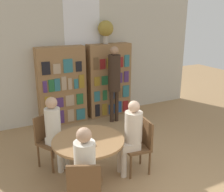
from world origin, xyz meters
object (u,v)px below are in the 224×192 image
(librarian_standing, at_px, (114,77))
(reading_table, at_px, (88,147))
(bookshelf_left, at_px, (62,86))
(chair_near_camera, at_px, (85,189))
(seated_reader_right, at_px, (131,133))
(flower_vase, at_px, (106,29))
(seated_reader_back, at_px, (85,166))
(chair_left_side, at_px, (48,138))
(seated_reader_left, at_px, (55,129))
(bookshelf_right, at_px, (109,80))
(chair_far_side, at_px, (141,143))

(librarian_standing, bearing_deg, reading_table, -126.62)
(bookshelf_left, distance_m, chair_near_camera, 3.40)
(seated_reader_right, bearing_deg, flower_vase, -10.16)
(seated_reader_back, height_order, librarian_standing, librarian_standing)
(chair_left_side, bearing_deg, seated_reader_left, 90.00)
(flower_vase, bearing_deg, bookshelf_left, -179.76)
(chair_near_camera, distance_m, seated_reader_left, 1.44)
(bookshelf_right, distance_m, chair_far_side, 2.72)
(bookshelf_right, bearing_deg, chair_near_camera, -120.79)
(flower_vase, bearing_deg, reading_table, -121.09)
(bookshelf_right, bearing_deg, chair_left_side, -139.70)
(reading_table, bearing_deg, seated_reader_back, -114.99)
(chair_near_camera, bearing_deg, chair_left_side, 117.00)
(flower_vase, distance_m, reading_table, 3.32)
(seated_reader_back, bearing_deg, chair_left_side, 120.26)
(bookshelf_right, xyz_separation_m, seated_reader_left, (-1.93, -1.87, -0.19))
(bookshelf_left, relative_size, flower_vase, 3.33)
(reading_table, relative_size, librarian_standing, 0.60)
(chair_near_camera, distance_m, seated_reader_back, 0.28)
(flower_vase, xyz_separation_m, reading_table, (-1.50, -2.49, -1.60))
(reading_table, height_order, chair_left_side, chair_left_side)
(flower_vase, bearing_deg, chair_far_side, -103.43)
(seated_reader_right, bearing_deg, seated_reader_back, 125.93)
(chair_left_side, xyz_separation_m, seated_reader_back, (0.13, -1.42, 0.22))
(bookshelf_left, distance_m, seated_reader_left, 2.00)
(reading_table, bearing_deg, seated_reader_right, -6.99)
(chair_far_side, distance_m, seated_reader_left, 1.44)
(bookshelf_right, distance_m, seated_reader_left, 2.69)
(bookshelf_left, distance_m, reading_table, 2.53)
(bookshelf_left, xyz_separation_m, seated_reader_right, (0.36, -2.58, -0.19))
(seated_reader_left, relative_size, seated_reader_back, 1.00)
(chair_far_side, bearing_deg, chair_left_side, 63.00)
(chair_far_side, xyz_separation_m, librarian_standing, (0.59, 2.10, 0.62))
(bookshelf_left, xyz_separation_m, reading_table, (-0.34, -2.49, -0.32))
(reading_table, bearing_deg, bookshelf_left, 82.17)
(flower_vase, bearing_deg, librarian_standing, -92.97)
(flower_vase, height_order, chair_left_side, flower_vase)
(reading_table, xyz_separation_m, seated_reader_right, (0.71, -0.09, 0.13))
(bookshelf_left, distance_m, seated_reader_right, 2.61)
(bookshelf_left, bearing_deg, seated_reader_right, -81.94)
(chair_left_side, relative_size, seated_reader_back, 0.72)
(chair_left_side, relative_size, seated_reader_right, 0.72)
(bookshelf_left, height_order, chair_left_side, bookshelf_left)
(chair_left_side, relative_size, chair_far_side, 1.00)
(chair_near_camera, relative_size, chair_left_side, 1.00)
(flower_vase, bearing_deg, seated_reader_left, -134.59)
(flower_vase, relative_size, chair_near_camera, 0.61)
(seated_reader_right, height_order, seated_reader_back, seated_reader_back)
(chair_near_camera, bearing_deg, flower_vase, 85.33)
(flower_vase, bearing_deg, seated_reader_right, -107.15)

